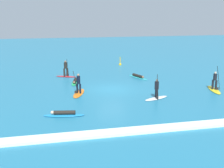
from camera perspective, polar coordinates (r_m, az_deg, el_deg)
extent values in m
plane|color=teal|center=(26.72, 0.00, -1.04)|extent=(120.00, 120.00, 0.00)
ellipsoid|color=white|center=(24.00, 9.00, -2.88)|extent=(2.50, 1.57, 0.08)
cylinder|color=black|center=(24.05, 8.93, -1.81)|extent=(0.22, 0.22, 0.75)
cylinder|color=black|center=(23.71, 9.13, -2.05)|extent=(0.22, 0.22, 0.75)
cylinder|color=black|center=(23.70, 9.10, -0.28)|extent=(0.46, 0.46, 0.67)
sphere|color=#A37556|center=(23.59, 9.14, 0.74)|extent=(0.26, 0.26, 0.20)
cylinder|color=black|center=(23.42, 9.30, -0.57)|extent=(0.14, 0.26, 2.08)
cube|color=black|center=(23.68, 9.21, -2.87)|extent=(0.13, 0.21, 0.32)
ellipsoid|color=yellow|center=(27.98, 20.04, -1.11)|extent=(1.44, 3.18, 0.10)
cylinder|color=black|center=(27.89, 19.83, -0.10)|extent=(0.24, 0.24, 0.88)
cylinder|color=black|center=(27.83, 20.43, -0.18)|extent=(0.24, 0.24, 0.88)
cylinder|color=black|center=(27.70, 20.26, 1.35)|extent=(0.40, 0.40, 0.60)
sphere|color=beige|center=(27.62, 20.33, 2.16)|extent=(0.25, 0.25, 0.21)
cylinder|color=black|center=(27.65, 20.86, 1.18)|extent=(0.46, 0.15, 2.24)
cube|color=black|center=(27.90, 20.67, -0.97)|extent=(0.21, 0.11, 0.32)
ellipsoid|color=#23B266|center=(29.21, -7.56, 0.26)|extent=(1.12, 2.58, 0.10)
cylinder|color=black|center=(29.21, -7.56, 0.68)|extent=(0.59, 1.43, 0.32)
sphere|color=#A37556|center=(28.42, -7.74, 0.34)|extent=(0.24, 0.24, 0.20)
ellipsoid|color=red|center=(32.31, -9.36, 1.51)|extent=(2.43, 1.54, 0.08)
cylinder|color=black|center=(32.09, -9.69, 2.31)|extent=(0.26, 0.26, 0.91)
cylinder|color=black|center=(32.33, -9.11, 2.42)|extent=(0.26, 0.26, 0.91)
cylinder|color=black|center=(32.06, -9.45, 3.74)|extent=(0.47, 0.47, 0.66)
sphere|color=brown|center=(31.98, -9.49, 4.52)|extent=(0.31, 0.31, 0.23)
cylinder|color=black|center=(32.30, -9.01, 3.39)|extent=(0.23, 0.43, 1.94)
cube|color=black|center=(32.49, -8.94, 1.78)|extent=(0.14, 0.21, 0.32)
ellipsoid|color=#33C6CC|center=(31.58, 5.29, 1.35)|extent=(1.69, 3.23, 0.07)
cylinder|color=black|center=(31.58, 5.24, 1.70)|extent=(0.86, 1.60, 0.30)
sphere|color=brown|center=(30.88, 6.31, 1.42)|extent=(0.32, 0.32, 0.25)
ellipsoid|color=orange|center=(25.36, -6.76, -1.89)|extent=(1.66, 3.17, 0.07)
cylinder|color=black|center=(25.36, -7.10, -0.82)|extent=(0.21, 0.21, 0.85)
cylinder|color=black|center=(25.12, -6.48, -0.95)|extent=(0.21, 0.21, 0.85)
cylinder|color=black|center=(25.05, -6.85, 0.82)|extent=(0.38, 0.38, 0.69)
sphere|color=#A37556|center=(24.95, -6.88, 1.84)|extent=(0.27, 0.27, 0.22)
cylinder|color=black|center=(25.01, -7.47, 0.36)|extent=(0.37, 0.15, 2.02)
cube|color=black|center=(25.25, -7.40, -1.76)|extent=(0.21, 0.12, 0.32)
ellipsoid|color=#1E8CD1|center=(20.12, -9.73, -6.27)|extent=(2.97, 1.18, 0.10)
cylinder|color=black|center=(20.05, -9.61, -5.75)|extent=(1.52, 0.54, 0.29)
sphere|color=beige|center=(20.17, -12.08, -5.68)|extent=(0.28, 0.28, 0.24)
sphere|color=yellow|center=(39.25, 1.67, 4.00)|extent=(0.37, 0.37, 0.37)
cylinder|color=yellow|center=(39.17, 1.67, 4.69)|extent=(0.10, 0.10, 1.14)
cube|color=white|center=(17.51, 7.10, -9.19)|extent=(18.24, 0.90, 0.18)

